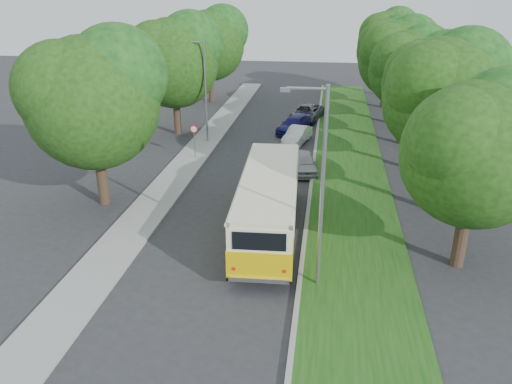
# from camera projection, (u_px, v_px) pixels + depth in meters

# --- Properties ---
(ground) EXTENTS (120.00, 120.00, 0.00)m
(ground) POSITION_uv_depth(u_px,v_px,m) (224.00, 248.00, 22.74)
(ground) COLOR #2C2C2F
(ground) RESTS_ON ground
(curb) EXTENTS (0.20, 70.00, 0.15)m
(curb) POSITION_uv_depth(u_px,v_px,m) (309.00, 207.00, 26.80)
(curb) COLOR gray
(curb) RESTS_ON ground
(grass_verge) EXTENTS (4.50, 70.00, 0.13)m
(grass_verge) POSITION_uv_depth(u_px,v_px,m) (353.00, 209.00, 26.49)
(grass_verge) COLOR #164A13
(grass_verge) RESTS_ON ground
(sidewalk) EXTENTS (2.20, 70.00, 0.12)m
(sidewalk) POSITION_uv_depth(u_px,v_px,m) (158.00, 198.00, 27.93)
(sidewalk) COLOR gray
(sidewalk) RESTS_ON ground
(treeline) EXTENTS (24.27, 41.91, 9.46)m
(treeline) POSITION_uv_depth(u_px,v_px,m) (314.00, 61.00, 36.48)
(treeline) COLOR #332319
(treeline) RESTS_ON ground
(lamppost_near) EXTENTS (1.71, 0.16, 8.00)m
(lamppost_near) POSITION_uv_depth(u_px,v_px,m) (320.00, 184.00, 18.22)
(lamppost_near) COLOR gray
(lamppost_near) RESTS_ON ground
(lamppost_far) EXTENTS (1.71, 0.16, 7.50)m
(lamppost_far) POSITION_uv_depth(u_px,v_px,m) (204.00, 88.00, 36.40)
(lamppost_far) COLOR gray
(lamppost_far) RESTS_ON ground
(warning_sign) EXTENTS (0.56, 0.10, 2.50)m
(warning_sign) POSITION_uv_depth(u_px,v_px,m) (194.00, 135.00, 33.62)
(warning_sign) COLOR gray
(warning_sign) RESTS_ON ground
(vintage_bus) EXTENTS (3.14, 10.39, 3.05)m
(vintage_bus) POSITION_uv_depth(u_px,v_px,m) (269.00, 205.00, 23.46)
(vintage_bus) COLOR yellow
(vintage_bus) RESTS_ON ground
(car_silver) EXTENTS (2.16, 3.97, 1.28)m
(car_silver) POSITION_uv_depth(u_px,v_px,m) (304.00, 162.00, 31.74)
(car_silver) COLOR #A0A0A4
(car_silver) RESTS_ON ground
(car_white) EXTENTS (2.20, 3.94, 1.23)m
(car_white) POSITION_uv_depth(u_px,v_px,m) (297.00, 135.00, 37.57)
(car_white) COLOR silver
(car_white) RESTS_ON ground
(car_blue) EXTENTS (3.10, 4.70, 1.26)m
(car_blue) POSITION_uv_depth(u_px,v_px,m) (294.00, 125.00, 40.27)
(car_blue) COLOR #121251
(car_blue) RESTS_ON ground
(car_grey) EXTENTS (3.29, 5.26, 1.36)m
(car_grey) POSITION_uv_depth(u_px,v_px,m) (306.00, 113.00, 43.84)
(car_grey) COLOR slate
(car_grey) RESTS_ON ground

